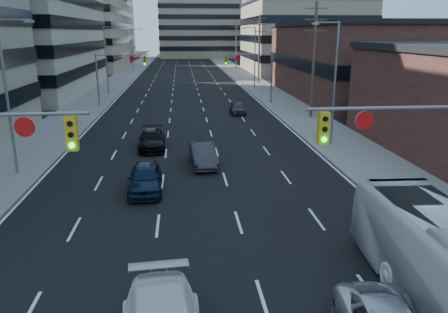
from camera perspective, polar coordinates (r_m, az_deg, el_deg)
road_surface at (r=136.16m, az=-5.47°, el=12.39°), size 18.00×300.00×0.02m
sidewalk_left at (r=136.59m, az=-10.41°, el=12.24°), size 5.00×300.00×0.15m
sidewalk_right at (r=136.69m, az=-0.53°, el=12.50°), size 5.00×300.00×0.15m
office_left_far at (r=108.46m, az=-18.72°, el=14.99°), size 20.00×30.00×16.00m
storefront_right_mid at (r=61.20m, az=18.51°, el=11.62°), size 20.00×30.00×9.00m
office_right_far at (r=97.35m, az=9.99°, el=14.96°), size 22.00×28.00×14.00m
bg_block_left at (r=148.47m, az=-16.91°, el=15.95°), size 24.00×24.00×20.00m
bg_block_right at (r=139.78m, az=8.16°, el=14.85°), size 22.00×22.00×12.00m
signal_near_right at (r=16.55m, az=23.77°, el=0.85°), size 6.59×0.33×6.00m
signal_far_left at (r=51.54m, az=-13.74°, el=11.09°), size 6.09×0.33×6.00m
signal_far_right at (r=51.73m, az=3.71°, el=11.52°), size 6.09×0.33×6.00m
utility_pole_block at (r=43.89m, az=11.65°, el=12.39°), size 2.20×0.28×11.00m
utility_pole_midblock at (r=73.08m, az=4.63°, el=13.94°), size 2.20×0.28×11.00m
utility_pole_distant at (r=102.74m, az=1.61°, el=14.54°), size 2.20×0.28×11.00m
streetlight_left_near at (r=27.86m, az=-26.26°, el=7.72°), size 2.03×0.22×9.00m
streetlight_left_mid at (r=61.76m, az=-15.02°, el=12.44°), size 2.03×0.22×9.00m
streetlight_left_far at (r=96.45m, az=-11.73°, el=13.71°), size 2.03×0.22×9.00m
streetlight_right_near at (r=32.95m, az=14.05°, el=9.90°), size 2.03×0.22×9.00m
streetlight_right_far at (r=66.89m, az=3.92°, el=13.15°), size 2.03×0.22×9.00m
sedan_blue at (r=23.72m, az=-10.25°, el=-2.78°), size 1.89×4.40×1.48m
sedan_grey_center at (r=27.88m, az=-2.75°, el=0.20°), size 1.81×4.34×1.40m
sedan_black_far at (r=32.37m, az=-9.40°, el=2.18°), size 2.04×4.69×1.34m
sedan_grey_right at (r=45.86m, az=1.76°, el=6.35°), size 1.52×3.69×1.25m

